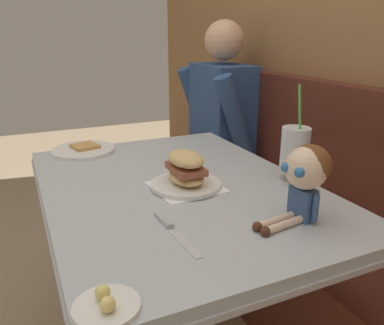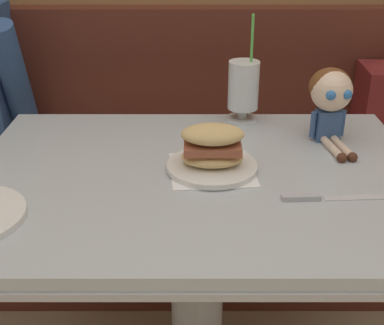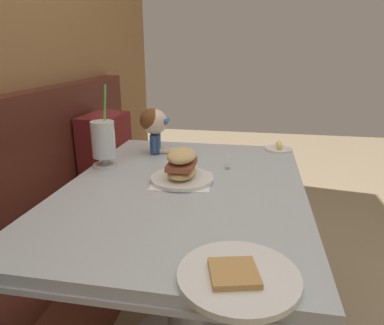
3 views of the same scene
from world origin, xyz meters
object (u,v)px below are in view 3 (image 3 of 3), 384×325
(sandwich_plate, at_px, (182,169))
(butter_knife, at_px, (228,163))
(butter_saucer, at_px, (279,148))
(seated_doll, at_px, (155,124))
(backpack, at_px, (106,145))
(milkshake_glass, at_px, (103,141))
(toast_plate, at_px, (238,276))

(sandwich_plate, height_order, butter_knife, sandwich_plate)
(butter_saucer, bearing_deg, seated_doll, 104.25)
(sandwich_plate, distance_m, butter_saucer, 0.58)
(backpack, bearing_deg, butter_knife, -122.39)
(milkshake_glass, height_order, butter_saucer, milkshake_glass)
(milkshake_glass, relative_size, butter_knife, 1.34)
(seated_doll, xyz_separation_m, backpack, (0.37, 0.40, -0.21))
(butter_knife, xyz_separation_m, backpack, (0.46, 0.73, -0.09))
(butter_knife, height_order, backpack, backpack)
(backpack, bearing_deg, sandwich_plate, -139.44)
(butter_knife, distance_m, backpack, 0.87)
(sandwich_plate, relative_size, butter_saucer, 1.83)
(butter_saucer, xyz_separation_m, butter_knife, (-0.23, 0.21, -0.00))
(seated_doll, bearing_deg, butter_saucer, -75.75)
(seated_doll, bearing_deg, sandwich_plate, -149.65)
(seated_doll, bearing_deg, milkshake_glass, 146.78)
(toast_plate, bearing_deg, seated_doll, 26.25)
(milkshake_glass, bearing_deg, butter_saucer, -62.51)
(milkshake_glass, distance_m, butter_knife, 0.50)
(toast_plate, height_order, milkshake_glass, milkshake_glass)
(toast_plate, height_order, backpack, backpack)
(sandwich_plate, relative_size, backpack, 0.54)
(sandwich_plate, height_order, butter_saucer, sandwich_plate)
(toast_plate, distance_m, butter_knife, 0.74)
(butter_saucer, distance_m, seated_doll, 0.57)
(butter_saucer, xyz_separation_m, backpack, (0.23, 0.94, -0.09))
(toast_plate, relative_size, backpack, 0.62)
(toast_plate, xyz_separation_m, butter_knife, (0.74, 0.08, -0.00))
(butter_knife, bearing_deg, toast_plate, -173.69)
(seated_doll, height_order, backpack, seated_doll)
(milkshake_glass, xyz_separation_m, butter_knife, (0.12, -0.47, -0.10))
(milkshake_glass, height_order, sandwich_plate, milkshake_glass)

